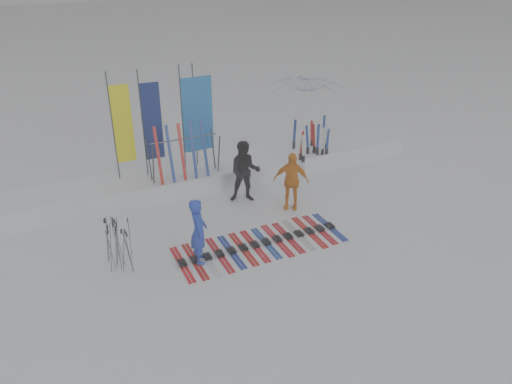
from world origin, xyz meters
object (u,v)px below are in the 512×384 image
tent_canopy (305,111)px  ski_row (260,244)px  person_black (245,172)px  person_blue (199,231)px  person_yellow (291,181)px  ski_rack (184,152)px

tent_canopy → ski_row: 7.31m
person_black → ski_row: bearing=-82.5°
ski_row → tent_canopy: bearing=51.4°
person_blue → ski_row: size_ratio=0.39×
person_yellow → person_blue: bearing=-123.0°
person_yellow → ski_rack: size_ratio=0.84×
person_yellow → ski_rack: 3.29m
tent_canopy → ski_row: bearing=-128.6°
person_yellow → person_black: bearing=169.4°
tent_canopy → ski_rack: size_ratio=1.46×
person_black → ski_rack: size_ratio=0.91×
person_black → tent_canopy: (3.85, 3.22, 0.41)m
person_blue → ski_row: person_blue is taller
tent_canopy → person_black: bearing=-140.1°
tent_canopy → ski_row: size_ratio=0.69×
tent_canopy → ski_row: (-4.49, -5.63, -1.30)m
person_blue → ski_row: bearing=-73.6°
person_yellow → tent_canopy: 5.07m
tent_canopy → person_yellow: bearing=-124.2°
person_blue → person_yellow: bearing=-50.1°
person_yellow → tent_canopy: (2.83, 4.17, 0.48)m
person_blue → ski_rack: (0.81, 3.59, 0.55)m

